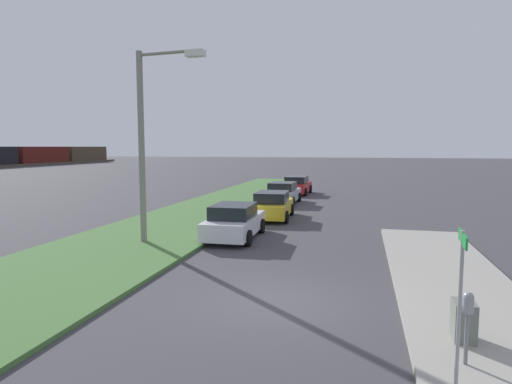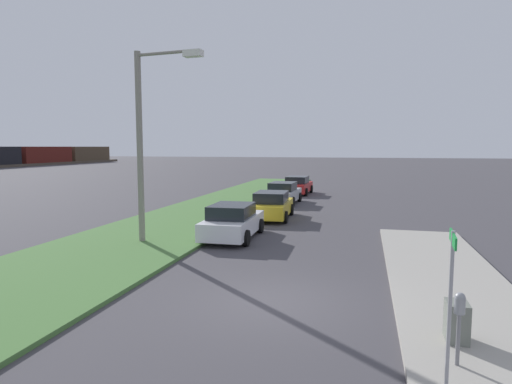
{
  "view_description": "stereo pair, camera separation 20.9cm",
  "coord_description": "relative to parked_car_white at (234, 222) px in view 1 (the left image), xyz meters",
  "views": [
    {
      "loc": [
        -10.41,
        -1.95,
        3.86
      ],
      "look_at": [
        16.13,
        4.45,
        1.03
      ],
      "focal_mm": 30.73,
      "sensor_mm": 36.0,
      "label": 1
    },
    {
      "loc": [
        -10.36,
        -2.15,
        3.86
      ],
      "look_at": [
        16.13,
        4.45,
        1.03
      ],
      "focal_mm": 30.73,
      "sensor_mm": 36.0,
      "label": 2
    }
  ],
  "objects": [
    {
      "name": "parked_car_yellow",
      "position": [
        5.37,
        -0.55,
        0.0
      ],
      "size": [
        4.38,
        2.18,
        1.47
      ],
      "rotation": [
        0.0,
        0.0,
        0.05
      ],
      "color": "gold",
      "rests_on": "ground"
    },
    {
      "name": "parked_car_red",
      "position": [
        17.92,
        -0.07,
        0.0
      ],
      "size": [
        4.36,
        2.13,
        1.47
      ],
      "rotation": [
        0.0,
        0.0,
        -0.03
      ],
      "color": "red",
      "rests_on": "ground"
    },
    {
      "name": "streetlight",
      "position": [
        -1.88,
        2.86,
        3.67
      ],
      "size": [
        0.58,
        2.87,
        7.5
      ],
      "color": "gray",
      "rests_on": "ground"
    },
    {
      "name": "grass_median",
      "position": [
        2.91,
        3.71,
        -0.66
      ],
      "size": [
        60.0,
        6.0,
        0.12
      ],
      "primitive_type": "cube",
      "color": "#477238",
      "rests_on": "ground"
    },
    {
      "name": "sidewalk_curb",
      "position": [
        -9.09,
        -7.71,
        -0.65
      ],
      "size": [
        24.0,
        3.2,
        0.14
      ],
      "primitive_type": "cube",
      "color": "#9E998E",
      "rests_on": "ground"
    },
    {
      "name": "parked_car_silver",
      "position": [
        11.73,
        0.0,
        0.0
      ],
      "size": [
        4.34,
        2.1,
        1.47
      ],
      "rotation": [
        0.0,
        0.0,
        -0.02
      ],
      "color": "#B2B5BA",
      "rests_on": "ground"
    },
    {
      "name": "parking_meter",
      "position": [
        -9.68,
        -6.97,
        0.33
      ],
      "size": [
        0.18,
        0.18,
        1.42
      ],
      "color": "slate",
      "rests_on": "ground"
    },
    {
      "name": "street_sign",
      "position": [
        -10.45,
        -6.68,
        0.99
      ],
      "size": [
        0.9,
        0.11,
        2.6
      ],
      "color": "#99999E",
      "rests_on": "ground"
    },
    {
      "name": "ground",
      "position": [
        -7.09,
        -3.21,
        -0.72
      ],
      "size": [
        300.0,
        300.0,
        0.0
      ],
      "primitive_type": "plane",
      "color": "#423F44"
    },
    {
      "name": "utility_box",
      "position": [
        -8.66,
        -7.15,
        -0.27
      ],
      "size": [
        0.55,
        0.4,
        0.9
      ],
      "primitive_type": "cube",
      "color": "slate",
      "rests_on": "ground"
    },
    {
      "name": "parked_car_white",
      "position": [
        0.0,
        0.0,
        0.0
      ],
      "size": [
        4.35,
        2.11,
        1.47
      ],
      "rotation": [
        0.0,
        0.0,
        0.03
      ],
      "color": "silver",
      "rests_on": "ground"
    }
  ]
}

